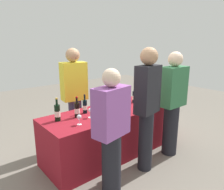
{
  "coord_description": "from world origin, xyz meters",
  "views": [
    {
      "loc": [
        -2.09,
        -2.5,
        1.83
      ],
      "look_at": [
        0.0,
        0.0,
        1.0
      ],
      "focal_mm": 34.03,
      "sensor_mm": 36.0,
      "label": 1
    }
  ],
  "objects_px": {
    "guest_1": "(147,105)",
    "wine_glass_0": "(79,117)",
    "wine_glass_2": "(105,109)",
    "wine_bottle_1": "(77,110)",
    "wine_bottle_0": "(57,113)",
    "wine_glass_4": "(150,97)",
    "wine_bottle_5": "(140,95)",
    "wine_glass_3": "(141,102)",
    "server_pouring": "(74,95)",
    "guest_0": "(111,130)",
    "wine_bottle_2": "(85,107)",
    "wine_bottle_4": "(134,97)",
    "guest_2": "(172,101)",
    "wine_glass_1": "(90,111)",
    "wine_bottle_3": "(102,100)"
  },
  "relations": [
    {
      "from": "wine_glass_1",
      "to": "wine_glass_3",
      "type": "xyz_separation_m",
      "value": [
        0.93,
        -0.14,
        -0.01
      ]
    },
    {
      "from": "wine_bottle_4",
      "to": "wine_glass_4",
      "type": "xyz_separation_m",
      "value": [
        0.24,
        -0.17,
        -0.01
      ]
    },
    {
      "from": "wine_glass_3",
      "to": "wine_glass_0",
      "type": "bearing_deg",
      "value": 179.65
    },
    {
      "from": "wine_bottle_0",
      "to": "server_pouring",
      "type": "xyz_separation_m",
      "value": [
        0.56,
        0.48,
        0.07
      ]
    },
    {
      "from": "wine_bottle_3",
      "to": "wine_glass_4",
      "type": "xyz_separation_m",
      "value": [
        0.87,
        -0.31,
        -0.02
      ]
    },
    {
      "from": "server_pouring",
      "to": "guest_2",
      "type": "relative_size",
      "value": 1.03
    },
    {
      "from": "wine_bottle_1",
      "to": "wine_bottle_3",
      "type": "relative_size",
      "value": 0.92
    },
    {
      "from": "wine_bottle_0",
      "to": "wine_bottle_2",
      "type": "relative_size",
      "value": 1.11
    },
    {
      "from": "wine_bottle_3",
      "to": "wine_bottle_5",
      "type": "relative_size",
      "value": 1.08
    },
    {
      "from": "guest_0",
      "to": "guest_2",
      "type": "distance_m",
      "value": 1.35
    },
    {
      "from": "wine_bottle_5",
      "to": "guest_1",
      "type": "relative_size",
      "value": 0.18
    },
    {
      "from": "wine_bottle_4",
      "to": "guest_0",
      "type": "distance_m",
      "value": 1.47
    },
    {
      "from": "wine_glass_0",
      "to": "wine_bottle_0",
      "type": "bearing_deg",
      "value": 116.72
    },
    {
      "from": "wine_bottle_2",
      "to": "guest_0",
      "type": "height_order",
      "value": "guest_0"
    },
    {
      "from": "wine_bottle_3",
      "to": "wine_glass_2",
      "type": "relative_size",
      "value": 2.44
    },
    {
      "from": "wine_glass_0",
      "to": "wine_glass_1",
      "type": "xyz_separation_m",
      "value": [
        0.26,
        0.13,
        0.0
      ]
    },
    {
      "from": "wine_glass_0",
      "to": "server_pouring",
      "type": "distance_m",
      "value": 0.9
    },
    {
      "from": "guest_1",
      "to": "wine_glass_0",
      "type": "bearing_deg",
      "value": 138.78
    },
    {
      "from": "wine_glass_2",
      "to": "wine_glass_4",
      "type": "height_order",
      "value": "same"
    },
    {
      "from": "wine_glass_0",
      "to": "wine_glass_1",
      "type": "distance_m",
      "value": 0.29
    },
    {
      "from": "wine_glass_3",
      "to": "server_pouring",
      "type": "bearing_deg",
      "value": 134.43
    },
    {
      "from": "wine_glass_3",
      "to": "wine_bottle_3",
      "type": "bearing_deg",
      "value": 140.87
    },
    {
      "from": "wine_bottle_5",
      "to": "guest_0",
      "type": "height_order",
      "value": "guest_0"
    },
    {
      "from": "wine_glass_1",
      "to": "server_pouring",
      "type": "relative_size",
      "value": 0.08
    },
    {
      "from": "wine_glass_1",
      "to": "guest_0",
      "type": "bearing_deg",
      "value": -103.75
    },
    {
      "from": "wine_bottle_5",
      "to": "wine_glass_2",
      "type": "xyz_separation_m",
      "value": [
        -1.02,
        -0.23,
        -0.01
      ]
    },
    {
      "from": "wine_bottle_3",
      "to": "wine_glass_4",
      "type": "height_order",
      "value": "wine_bottle_3"
    },
    {
      "from": "wine_glass_0",
      "to": "wine_glass_3",
      "type": "bearing_deg",
      "value": -0.35
    },
    {
      "from": "server_pouring",
      "to": "guest_2",
      "type": "height_order",
      "value": "server_pouring"
    },
    {
      "from": "guest_0",
      "to": "wine_glass_3",
      "type": "bearing_deg",
      "value": 16.58
    },
    {
      "from": "wine_bottle_2",
      "to": "wine_bottle_4",
      "type": "distance_m",
      "value": 1.0
    },
    {
      "from": "wine_glass_2",
      "to": "wine_bottle_1",
      "type": "bearing_deg",
      "value": 151.21
    },
    {
      "from": "wine_bottle_0",
      "to": "wine_bottle_3",
      "type": "bearing_deg",
      "value": 6.2
    },
    {
      "from": "wine_glass_4",
      "to": "wine_bottle_0",
      "type": "bearing_deg",
      "value": 172.7
    },
    {
      "from": "wine_glass_0",
      "to": "wine_bottle_4",
      "type": "bearing_deg",
      "value": 11.5
    },
    {
      "from": "wine_glass_3",
      "to": "server_pouring",
      "type": "distance_m",
      "value": 1.13
    },
    {
      "from": "wine_bottle_0",
      "to": "wine_glass_4",
      "type": "distance_m",
      "value": 1.73
    },
    {
      "from": "wine_bottle_5",
      "to": "wine_glass_3",
      "type": "distance_m",
      "value": 0.44
    },
    {
      "from": "server_pouring",
      "to": "guest_2",
      "type": "bearing_deg",
      "value": 137.92
    },
    {
      "from": "wine_bottle_5",
      "to": "wine_glass_0",
      "type": "xyz_separation_m",
      "value": [
        -1.5,
        -0.31,
        -0.01
      ]
    },
    {
      "from": "wine_bottle_0",
      "to": "wine_glass_1",
      "type": "xyz_separation_m",
      "value": [
        0.42,
        -0.19,
        -0.02
      ]
    },
    {
      "from": "wine_glass_2",
      "to": "server_pouring",
      "type": "bearing_deg",
      "value": 96.86
    },
    {
      "from": "server_pouring",
      "to": "wine_bottle_1",
      "type": "bearing_deg",
      "value": 71.02
    },
    {
      "from": "wine_bottle_2",
      "to": "wine_glass_4",
      "type": "height_order",
      "value": "wine_bottle_2"
    },
    {
      "from": "wine_bottle_3",
      "to": "wine_glass_3",
      "type": "height_order",
      "value": "wine_bottle_3"
    },
    {
      "from": "wine_bottle_5",
      "to": "guest_0",
      "type": "distance_m",
      "value": 1.64
    },
    {
      "from": "wine_bottle_1",
      "to": "wine_bottle_2",
      "type": "xyz_separation_m",
      "value": [
        0.19,
        0.08,
        -0.01
      ]
    },
    {
      "from": "wine_glass_0",
      "to": "guest_2",
      "type": "xyz_separation_m",
      "value": [
        1.44,
        -0.45,
        0.05
      ]
    },
    {
      "from": "wine_bottle_1",
      "to": "wine_glass_0",
      "type": "distance_m",
      "value": 0.3
    },
    {
      "from": "wine_bottle_4",
      "to": "guest_1",
      "type": "relative_size",
      "value": 0.17
    }
  ]
}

